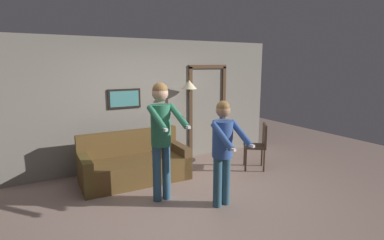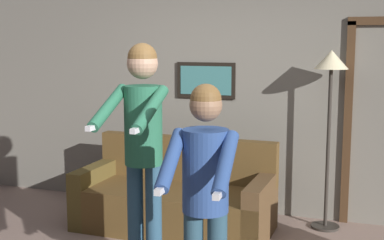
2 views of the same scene
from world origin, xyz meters
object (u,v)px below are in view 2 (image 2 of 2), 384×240
couch (176,201)px  torchiere_lamp (331,82)px  person_standing_left (142,133)px  person_standing_right (205,184)px

couch → torchiere_lamp: bearing=19.3°
torchiere_lamp → person_standing_left: person_standing_left is taller
couch → person_standing_right: (0.82, -1.62, 0.67)m
person_standing_left → person_standing_right: 0.95m
person_standing_left → person_standing_right: person_standing_left is taller
couch → torchiere_lamp: 1.91m
torchiere_lamp → person_standing_left: bearing=-130.8°
torchiere_lamp → person_standing_left: 2.02m
torchiere_lamp → person_standing_left: (-1.30, -1.51, -0.33)m
person_standing_left → person_standing_right: bearing=-40.5°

